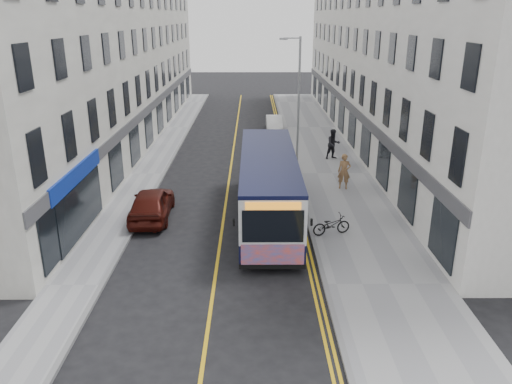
{
  "coord_description": "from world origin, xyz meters",
  "views": [
    {
      "loc": [
        1.41,
        -16.88,
        9.19
      ],
      "look_at": [
        1.55,
        4.45,
        1.6
      ],
      "focal_mm": 35.0,
      "sensor_mm": 36.0,
      "label": 1
    }
  ],
  "objects_px": {
    "city_bus": "(268,185)",
    "car_white": "(274,124)",
    "pedestrian_near": "(344,171)",
    "pedestrian_far": "(333,144)",
    "bicycle": "(331,225)",
    "streetlamp": "(297,98)",
    "car_maroon": "(152,203)"
  },
  "relations": [
    {
      "from": "city_bus",
      "to": "pedestrian_far",
      "type": "height_order",
      "value": "city_bus"
    },
    {
      "from": "pedestrian_near",
      "to": "pedestrian_far",
      "type": "xyz_separation_m",
      "value": [
        0.33,
        6.04,
        0.02
      ]
    },
    {
      "from": "city_bus",
      "to": "bicycle",
      "type": "relative_size",
      "value": 6.4
    },
    {
      "from": "city_bus",
      "to": "car_maroon",
      "type": "xyz_separation_m",
      "value": [
        -5.53,
        0.22,
        -0.98
      ]
    },
    {
      "from": "bicycle",
      "to": "car_white",
      "type": "height_order",
      "value": "car_white"
    },
    {
      "from": "bicycle",
      "to": "pedestrian_near",
      "type": "relative_size",
      "value": 0.88
    },
    {
      "from": "car_white",
      "to": "car_maroon",
      "type": "distance_m",
      "value": 20.13
    },
    {
      "from": "city_bus",
      "to": "car_white",
      "type": "height_order",
      "value": "city_bus"
    },
    {
      "from": "streetlamp",
      "to": "car_white",
      "type": "relative_size",
      "value": 2.11
    },
    {
      "from": "pedestrian_near",
      "to": "bicycle",
      "type": "bearing_deg",
      "value": -94.71
    },
    {
      "from": "pedestrian_far",
      "to": "car_maroon",
      "type": "distance_m",
      "value": 14.27
    },
    {
      "from": "streetlamp",
      "to": "car_white",
      "type": "bearing_deg",
      "value": 95.4
    },
    {
      "from": "pedestrian_near",
      "to": "pedestrian_far",
      "type": "relative_size",
      "value": 0.98
    },
    {
      "from": "streetlamp",
      "to": "pedestrian_near",
      "type": "distance_m",
      "value": 6.23
    },
    {
      "from": "streetlamp",
      "to": "pedestrian_far",
      "type": "bearing_deg",
      "value": 26.05
    },
    {
      "from": "pedestrian_far",
      "to": "city_bus",
      "type": "bearing_deg",
      "value": -132.21
    },
    {
      "from": "city_bus",
      "to": "bicycle",
      "type": "xyz_separation_m",
      "value": [
        2.7,
        -1.96,
        -1.17
      ]
    },
    {
      "from": "streetlamp",
      "to": "car_maroon",
      "type": "bearing_deg",
      "value": -130.82
    },
    {
      "from": "city_bus",
      "to": "pedestrian_near",
      "type": "bearing_deg",
      "value": 44.35
    },
    {
      "from": "pedestrian_far",
      "to": "car_white",
      "type": "xyz_separation_m",
      "value": [
        -3.55,
        8.99,
        -0.49
      ]
    },
    {
      "from": "city_bus",
      "to": "car_maroon",
      "type": "height_order",
      "value": "city_bus"
    },
    {
      "from": "streetlamp",
      "to": "pedestrian_far",
      "type": "xyz_separation_m",
      "value": [
        2.58,
        1.26,
        -3.27
      ]
    },
    {
      "from": "streetlamp",
      "to": "bicycle",
      "type": "height_order",
      "value": "streetlamp"
    },
    {
      "from": "city_bus",
      "to": "car_maroon",
      "type": "bearing_deg",
      "value": 177.73
    },
    {
      "from": "car_white",
      "to": "car_maroon",
      "type": "bearing_deg",
      "value": -109.55
    },
    {
      "from": "bicycle",
      "to": "pedestrian_far",
      "type": "xyz_separation_m",
      "value": [
        1.92,
        12.2,
        0.55
      ]
    },
    {
      "from": "city_bus",
      "to": "pedestrian_near",
      "type": "xyz_separation_m",
      "value": [
        4.3,
        4.2,
        -0.64
      ]
    },
    {
      "from": "streetlamp",
      "to": "car_white",
      "type": "height_order",
      "value": "streetlamp"
    },
    {
      "from": "bicycle",
      "to": "pedestrian_near",
      "type": "distance_m",
      "value": 6.38
    },
    {
      "from": "bicycle",
      "to": "pedestrian_near",
      "type": "height_order",
      "value": "pedestrian_near"
    },
    {
      "from": "streetlamp",
      "to": "bicycle",
      "type": "relative_size",
      "value": 4.68
    },
    {
      "from": "city_bus",
      "to": "car_white",
      "type": "bearing_deg",
      "value": 86.8
    }
  ]
}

